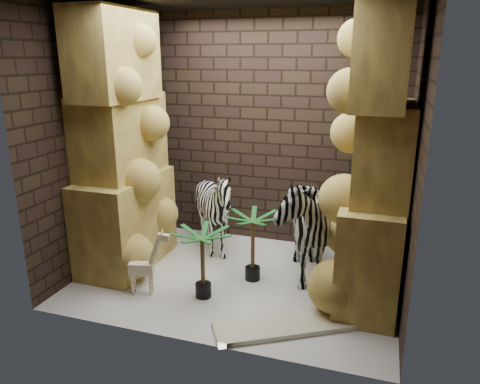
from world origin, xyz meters
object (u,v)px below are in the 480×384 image
(zebra_right, at_px, (298,213))
(surfboard, at_px, (298,324))
(zebra_left, at_px, (215,215))
(giraffe_toy, at_px, (141,261))
(palm_back, at_px, (203,264))
(palm_front, at_px, (253,247))

(zebra_right, xyz_separation_m, surfboard, (0.22, -1.02, -0.73))
(zebra_left, height_order, giraffe_toy, zebra_left)
(zebra_right, relative_size, giraffe_toy, 2.02)
(zebra_left, height_order, palm_back, zebra_left)
(giraffe_toy, bearing_deg, palm_back, -2.19)
(zebra_left, xyz_separation_m, surfboard, (1.33, -1.31, -0.50))
(zebra_left, height_order, surfboard, zebra_left)
(zebra_right, relative_size, palm_back, 2.00)
(zebra_left, relative_size, palm_back, 1.52)
(giraffe_toy, xyz_separation_m, palm_back, (0.64, 0.14, 0.00))
(surfboard, bearing_deg, zebra_right, 71.78)
(zebra_left, distance_m, palm_back, 1.11)
(palm_back, bearing_deg, zebra_right, 43.23)
(giraffe_toy, bearing_deg, surfboard, -17.78)
(giraffe_toy, bearing_deg, zebra_left, 58.36)
(zebra_right, distance_m, palm_back, 1.21)
(zebra_right, relative_size, surfboard, 0.95)
(palm_back, bearing_deg, giraffe_toy, -167.61)
(zebra_left, height_order, palm_front, zebra_left)
(zebra_right, xyz_separation_m, palm_front, (-0.45, -0.26, -0.36))
(palm_front, xyz_separation_m, surfboard, (0.67, -0.77, -0.38))
(palm_front, distance_m, palm_back, 0.66)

